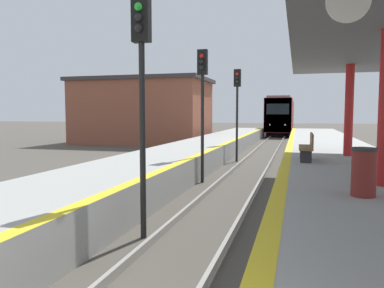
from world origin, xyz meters
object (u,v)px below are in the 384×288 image
bench (308,146)px  train (282,116)px  signal_mid (202,91)px  signal_far (237,98)px  trash_bin (364,172)px  signal_near (142,72)px

bench → train: bearing=93.6°
signal_mid → bench: size_ratio=2.91×
signal_far → trash_bin: signal_far is taller
signal_mid → trash_bin: bearing=-50.7°
signal_far → signal_mid: bearing=-92.6°
train → signal_far: 30.47m
bench → signal_near: bearing=-118.7°
train → trash_bin: 42.51m
train → signal_mid: 36.81m
signal_mid → signal_far: bearing=87.4°
signal_mid → bench: (3.71, -0.19, -1.92)m
train → signal_mid: size_ratio=4.24×
signal_far → trash_bin: 12.85m
signal_far → bench: 7.62m
signal_near → bench: (3.36, 6.15, -1.92)m
signal_mid → bench: 4.18m
train → trash_bin: size_ratio=22.03×
train → signal_far: (-1.08, -30.43, 1.11)m
signal_mid → bench: bearing=-2.9°
signal_near → signal_mid: 6.35m
trash_bin → signal_mid: bearing=129.3°
signal_far → trash_bin: (4.30, -11.95, -1.93)m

